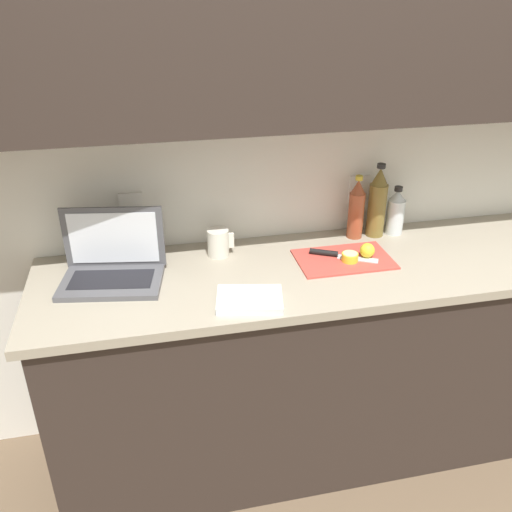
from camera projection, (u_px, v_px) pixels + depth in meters
name	position (u px, v px, depth m)	size (l,w,h in m)	color
ground_plane	(320.00, 439.00, 2.48)	(12.00, 12.00, 0.00)	brown
wall_back	(324.00, 77.00, 1.96)	(5.20, 0.38, 2.60)	white
counter_unit	(331.00, 357.00, 2.27)	(2.25, 0.61, 0.91)	#332823
laptop	(113.00, 264.00, 1.94)	(0.39, 0.29, 0.25)	#515156
cutting_board	(344.00, 259.00, 2.09)	(0.36, 0.23, 0.01)	#D1473D
knife	(332.00, 254.00, 2.10)	(0.25, 0.15, 0.02)	silver
lemon_half_cut	(350.00, 257.00, 2.06)	(0.06, 0.06, 0.03)	yellow
lemon_whole_beside	(367.00, 250.00, 2.09)	(0.06, 0.06, 0.06)	yellow
bottle_green_soda	(396.00, 212.00, 2.27)	(0.07, 0.07, 0.21)	silver
bottle_oil_tall	(377.00, 203.00, 2.23)	(0.08, 0.08, 0.31)	olive
bottle_water_clear	(356.00, 209.00, 2.23)	(0.07, 0.07, 0.27)	#A34C2D
measuring_cup	(218.00, 243.00, 2.11)	(0.10, 0.08, 0.11)	silver
dish_towel	(250.00, 299.00, 1.82)	(0.22, 0.16, 0.02)	white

